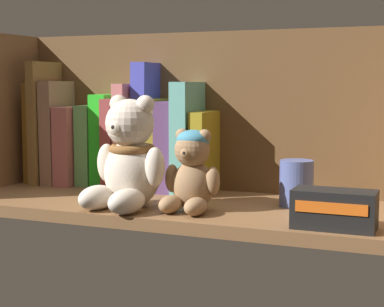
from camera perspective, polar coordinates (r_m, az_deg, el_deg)
The scene contains 19 objects.
shelf_board at distance 106.82cm, azimuth -1.16°, elevation -5.00°, with size 76.69×27.99×2.00cm, color brown.
shelf_back_panel at distance 118.40cm, azimuth 1.64°, elevation 3.39°, with size 79.09×1.20×31.77cm, color brown.
book_0 at distance 132.95cm, azimuth -13.42°, elevation 1.92°, with size 2.20×11.23×20.24cm, color olive.
book_1 at distance 131.48cm, azimuth -12.63°, elevation 2.81°, with size 1.82×14.96×24.46cm, color olive.
book_2 at distance 130.15cm, azimuth -11.68°, elevation 1.95°, with size 2.77×13.23×20.60cm, color #97705A.
book_3 at distance 128.50cm, azimuth -10.39°, elevation 0.79°, with size 3.46×13.25×15.57cm, color #BF6666.
book_4 at distance 126.62cm, azimuth -9.05°, elevation 0.80°, with size 3.01×9.34×15.85cm, color #65AF64.
book_5 at distance 124.71cm, azimuth -7.66°, elevation 1.24°, with size 3.53×9.12×18.02cm, color green.
book_6 at distance 123.19cm, azimuth -6.38°, elevation 1.01°, with size 2.27×13.68×17.25cm, color brown.
book_7 at distance 121.84cm, azimuth -5.32°, elevation 1.64°, with size 2.34×13.49×20.10cm, color #D07070.
book_8 at distance 120.37cm, azimuth -4.09°, elevation 2.55°, with size 2.93×9.03×24.10cm, color #4146C3.
book_9 at distance 119.43cm, azimuth -2.87°, elevation 0.88°, with size 2.10×10.55×17.28cm, color olive.
book_10 at distance 118.19cm, azimuth -1.53°, elevation 0.73°, with size 3.42×12.52×16.87cm, color #5A3A68.
book_11 at distance 116.63cm, azimuth 0.07°, elevation 1.53°, with size 3.14×14.77×20.42cm, color #60AFA5.
book_12 at distance 115.72cm, azimuth 1.53°, elevation 0.17°, with size 2.69×13.72×15.09cm, color olive.
teddy_bear_larger at distance 101.54cm, azimuth -5.81°, elevation -0.59°, with size 13.59×14.17×18.30cm.
teddy_bear_smaller at distance 98.56cm, azimuth -0.04°, elevation -1.73°, with size 9.51×9.67×13.02cm.
pillar_candle at distance 103.88cm, azimuth 9.53°, elevation -2.71°, with size 5.56×5.56×7.65cm, color #4C5B99.
small_product_box at distance 89.18cm, azimuth 12.89°, elevation -5.00°, with size 11.44×5.72×5.46cm.
Camera 1 is at (41.77, -96.02, 22.12)cm, focal length 58.33 mm.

